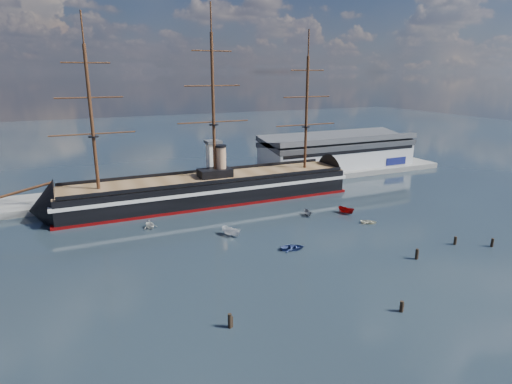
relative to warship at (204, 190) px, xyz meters
name	(u,v)px	position (x,y,z in m)	size (l,w,h in m)	color
ground	(244,220)	(4.76, -20.00, -4.04)	(600.00, 600.00, 0.00)	#1E262D
quay	(230,185)	(14.76, 16.00, -4.04)	(180.00, 18.00, 2.00)	slate
warehouse	(337,151)	(62.76, 20.00, 3.95)	(63.00, 21.00, 11.60)	#B7BABC
quay_tower	(214,162)	(7.76, 13.00, 5.72)	(5.00, 5.00, 15.00)	silver
warship	(204,190)	(0.00, 0.00, 0.00)	(112.91, 16.60, 53.94)	black
motorboat_a	(231,236)	(-2.58, -29.82, -4.04)	(6.65, 2.44, 2.66)	white
motorboat_b	(293,250)	(7.01, -43.44, -4.04)	(3.39, 1.36, 1.58)	#334685
motorboat_c	(308,216)	(22.60, -24.38, -4.04)	(4.88, 1.79, 1.95)	slate
motorboat_d	(150,228)	(-19.79, -16.06, -4.04)	(6.66, 2.89, 2.44)	silver
motorboat_e	(369,223)	(34.10, -36.55, -4.04)	(2.66, 1.06, 1.24)	beige
motorboat_f	(346,214)	(33.46, -27.25, -4.04)	(5.98, 2.19, 2.39)	#960909
piling_near_left	(230,328)	(-17.05, -66.34, -4.04)	(0.64, 0.64, 3.17)	black
piling_near_mid	(401,312)	(10.91, -73.93, -4.04)	(0.64, 0.64, 2.68)	black
piling_near_right	(416,259)	(28.84, -59.00, -4.04)	(0.64, 0.64, 3.09)	black
piling_far_right	(455,245)	(43.03, -56.57, -4.04)	(0.64, 0.64, 2.70)	black
piling_extra	(492,247)	(49.78, -61.04, -4.04)	(0.64, 0.64, 2.74)	black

